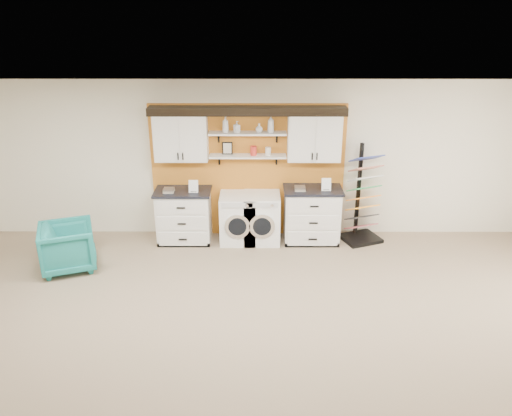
{
  "coord_description": "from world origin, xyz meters",
  "views": [
    {
      "loc": [
        0.16,
        -4.47,
        3.96
      ],
      "look_at": [
        0.15,
        2.3,
        1.18
      ],
      "focal_mm": 35.0,
      "sensor_mm": 36.0,
      "label": 1
    }
  ],
  "objects_px": {
    "dryer": "(262,218)",
    "base_cabinet_left": "(184,216)",
    "washer": "(238,218)",
    "base_cabinet_right": "(312,215)",
    "armchair": "(68,247)",
    "sample_rack": "(362,211)"
  },
  "relations": [
    {
      "from": "base_cabinet_left",
      "to": "armchair",
      "type": "bearing_deg",
      "value": -149.3
    },
    {
      "from": "base_cabinet_left",
      "to": "armchair",
      "type": "xyz_separation_m",
      "value": [
        -1.72,
        -1.02,
        -0.1
      ]
    },
    {
      "from": "base_cabinet_left",
      "to": "sample_rack",
      "type": "distance_m",
      "value": 3.15
    },
    {
      "from": "base_cabinet_left",
      "to": "armchair",
      "type": "relative_size",
      "value": 1.19
    },
    {
      "from": "base_cabinet_right",
      "to": "washer",
      "type": "relative_size",
      "value": 1.17
    },
    {
      "from": "washer",
      "to": "sample_rack",
      "type": "distance_m",
      "value": 2.2
    },
    {
      "from": "base_cabinet_left",
      "to": "sample_rack",
      "type": "height_order",
      "value": "sample_rack"
    },
    {
      "from": "base_cabinet_right",
      "to": "dryer",
      "type": "distance_m",
      "value": 0.88
    },
    {
      "from": "dryer",
      "to": "sample_rack",
      "type": "relative_size",
      "value": 0.5
    },
    {
      "from": "dryer",
      "to": "base_cabinet_left",
      "type": "bearing_deg",
      "value": 179.86
    },
    {
      "from": "base_cabinet_left",
      "to": "washer",
      "type": "distance_m",
      "value": 0.96
    },
    {
      "from": "washer",
      "to": "dryer",
      "type": "relative_size",
      "value": 0.99
    },
    {
      "from": "base_cabinet_left",
      "to": "washer",
      "type": "xyz_separation_m",
      "value": [
        0.96,
        -0.0,
        -0.04
      ]
    },
    {
      "from": "sample_rack",
      "to": "base_cabinet_left",
      "type": "bearing_deg",
      "value": 159.45
    },
    {
      "from": "base_cabinet_left",
      "to": "dryer",
      "type": "relative_size",
      "value": 1.11
    },
    {
      "from": "base_cabinet_right",
      "to": "dryer",
      "type": "height_order",
      "value": "base_cabinet_right"
    },
    {
      "from": "washer",
      "to": "armchair",
      "type": "bearing_deg",
      "value": -159.18
    },
    {
      "from": "dryer",
      "to": "armchair",
      "type": "bearing_deg",
      "value": -161.82
    },
    {
      "from": "base_cabinet_right",
      "to": "armchair",
      "type": "distance_m",
      "value": 4.11
    },
    {
      "from": "washer",
      "to": "dryer",
      "type": "bearing_deg",
      "value": -0.0
    },
    {
      "from": "base_cabinet_left",
      "to": "washer",
      "type": "relative_size",
      "value": 1.12
    },
    {
      "from": "washer",
      "to": "base_cabinet_right",
      "type": "bearing_deg",
      "value": 0.15
    }
  ]
}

